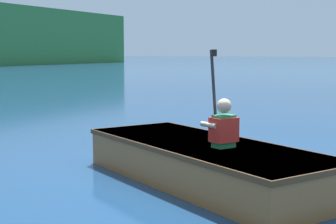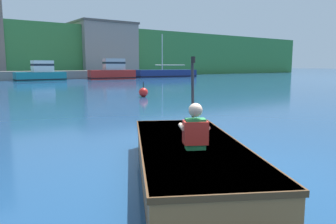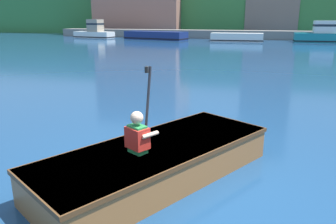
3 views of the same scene
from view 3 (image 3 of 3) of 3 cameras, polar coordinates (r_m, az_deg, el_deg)
The scene contains 9 objects.
ground_plane at distance 4.57m, azimuth 4.43°, elevation -12.90°, with size 300.00×300.00×0.00m, color navy.
shoreline_ridge at distance 53.09m, azimuth 16.91°, elevation 16.69°, with size 120.00×20.00×6.82m.
marina_dock at distance 37.80m, azimuth 16.21°, elevation 12.77°, with size 48.46×2.40×0.90m.
moored_boat_dock_west_inner at distance 35.87m, azimuth -2.20°, elevation 13.14°, with size 7.20×3.60×0.85m.
moored_boat_dock_center_near at distance 34.36m, azimuth 25.23°, elevation 12.09°, with size 4.78×1.59×1.98m.
moored_boat_dock_center_far at distance 39.66m, azimuth -12.69°, elevation 13.46°, with size 4.88×2.31×2.06m.
moored_boat_dock_east_inner at distance 33.24m, azimuth 11.87°, elevation 12.56°, with size 5.05×1.87×0.81m.
rowboat_foreground at distance 4.72m, azimuth -1.30°, elevation -8.11°, with size 2.90×3.78×0.49m.
person_paddler at distance 4.31m, azimuth -5.26°, elevation -3.85°, with size 0.44×0.44×1.12m.
Camera 3 is at (0.84, -3.91, 2.21)m, focal length 35.00 mm.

